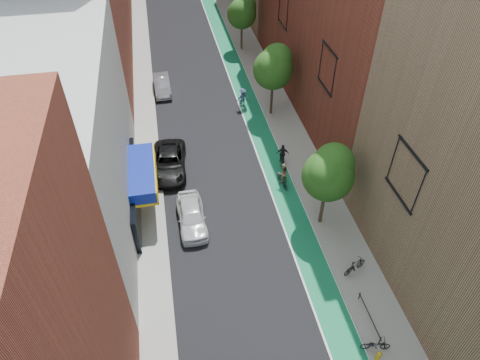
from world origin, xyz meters
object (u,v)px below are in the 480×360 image
cyclist_lane_mid (282,158)px  cyclist_lane_far (243,100)px  cyclist_lane_near (283,177)px  fire_hydrant (379,356)px  parked_car_silver (162,85)px  parked_car_black (169,162)px  parked_car_white (192,216)px

cyclist_lane_mid → cyclist_lane_far: cyclist_lane_far is taller
cyclist_lane_near → cyclist_lane_far: size_ratio=0.94×
cyclist_lane_near → fire_hydrant: (1.25, -14.35, -0.26)m
cyclist_lane_mid → parked_car_silver: bearing=-44.5°
cyclist_lane_near → cyclist_lane_far: cyclist_lane_far is taller
parked_car_black → cyclist_lane_near: (8.32, -3.45, 0.06)m
parked_car_silver → fire_hydrant: bearing=-73.9°
parked_car_white → fire_hydrant: parked_car_white is taller
parked_car_black → parked_car_silver: bearing=94.4°
parked_car_silver → cyclist_lane_far: cyclist_lane_far is taller
fire_hydrant → parked_car_white: bearing=126.1°
parked_car_black → parked_car_silver: parked_car_black is taller
parked_car_silver → cyclist_lane_mid: 16.23m
cyclist_lane_near → cyclist_lane_far: bearing=-94.7°
parked_car_black → cyclist_lane_far: cyclist_lane_far is taller
parked_car_silver → fire_hydrant: 31.65m
cyclist_lane_far → fire_hydrant: bearing=79.9°
parked_car_white → fire_hydrant: bearing=-54.9°
cyclist_lane_near → fire_hydrant: size_ratio=2.53×
fire_hydrant → cyclist_lane_mid: bearing=92.3°
parked_car_silver → cyclist_lane_far: (7.31, -4.72, 0.23)m
cyclist_lane_far → fire_hydrant: size_ratio=2.71×
cyclist_lane_far → fire_hydrant: (2.10, -25.50, -0.39)m
cyclist_lane_near → cyclist_lane_far: (-0.85, 11.15, 0.13)m
cyclist_lane_mid → cyclist_lane_far: (-1.44, 8.95, 0.18)m
parked_car_silver → cyclist_lane_near: 17.84m
parked_car_white → parked_car_silver: bearing=91.8°
cyclist_lane_mid → fire_hydrant: cyclist_lane_mid is taller
cyclist_lane_far → fire_hydrant: cyclist_lane_far is taller
parked_car_silver → cyclist_lane_mid: (8.75, -13.67, 0.04)m
fire_hydrant → parked_car_black: bearing=118.3°
parked_car_black → cyclist_lane_near: size_ratio=2.80×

